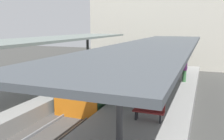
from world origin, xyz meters
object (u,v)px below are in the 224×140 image
(platform_bench, at_px, (149,110))
(platform_sign, at_px, (148,63))
(passenger_far_end, at_px, (185,70))
(passenger_near_bench, at_px, (139,81))
(passenger_mid_platform, at_px, (162,68))
(commuter_train, at_px, (117,70))

(platform_bench, xyz_separation_m, platform_sign, (-1.47, 6.14, 1.16))
(platform_bench, distance_m, platform_sign, 6.42)
(platform_sign, bearing_deg, passenger_far_end, 44.80)
(platform_sign, height_order, passenger_near_bench, platform_sign)
(passenger_near_bench, height_order, passenger_mid_platform, passenger_mid_platform)
(commuter_train, distance_m, passenger_near_bench, 4.29)
(platform_sign, bearing_deg, platform_bench, -76.52)
(commuter_train, bearing_deg, passenger_near_bench, -50.91)
(commuter_train, relative_size, passenger_near_bench, 8.46)
(passenger_far_end, bearing_deg, platform_sign, -135.20)
(platform_sign, xyz_separation_m, passenger_near_bench, (-0.06, -2.13, -0.82))
(passenger_mid_platform, relative_size, passenger_far_end, 0.94)
(commuter_train, distance_m, platform_sign, 3.14)
(platform_bench, distance_m, passenger_far_end, 8.47)
(platform_bench, bearing_deg, passenger_near_bench, 110.89)
(commuter_train, distance_m, passenger_mid_platform, 3.64)
(passenger_near_bench, height_order, passenger_far_end, passenger_far_end)
(platform_sign, relative_size, passenger_near_bench, 1.42)
(passenger_near_bench, bearing_deg, commuter_train, 129.09)
(passenger_near_bench, bearing_deg, passenger_far_end, 61.87)
(commuter_train, distance_m, passenger_far_end, 5.18)
(passenger_far_end, bearing_deg, commuter_train, -167.92)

